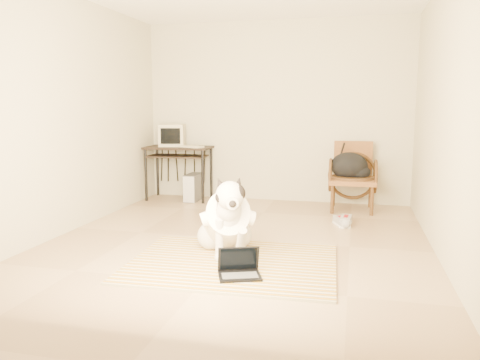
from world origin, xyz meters
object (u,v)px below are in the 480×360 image
(dog, at_px, (227,221))
(crt_monitor, at_px, (172,135))
(pc_tower, at_px, (193,187))
(laptop, at_px, (239,269))
(backpack, at_px, (351,167))
(computer_desk, at_px, (178,154))
(rattan_chair, at_px, (352,176))

(dog, relative_size, crt_monitor, 2.27)
(dog, xyz_separation_m, pc_tower, (-1.21, 2.45, -0.13))
(laptop, xyz_separation_m, crt_monitor, (-1.84, 3.12, 0.91))
(backpack, bearing_deg, dog, -116.13)
(computer_desk, xyz_separation_m, crt_monitor, (-0.11, 0.04, 0.28))
(pc_tower, xyz_separation_m, rattan_chair, (2.38, -0.07, 0.27))
(rattan_chair, bearing_deg, dog, -116.11)
(crt_monitor, height_order, rattan_chair, crt_monitor)
(dog, xyz_separation_m, rattan_chair, (1.17, 2.38, 0.14))
(pc_tower, distance_m, backpack, 2.39)
(laptop, height_order, rattan_chair, rattan_chair)
(laptop, distance_m, backpack, 3.08)
(crt_monitor, distance_m, rattan_chair, 2.79)
(dog, relative_size, rattan_chair, 1.07)
(backpack, bearing_deg, laptop, -106.61)
(pc_tower, xyz_separation_m, backpack, (2.35, -0.13, 0.41))
(laptop, distance_m, computer_desk, 3.58)
(rattan_chair, xyz_separation_m, backpack, (-0.03, -0.06, 0.13))
(dog, bearing_deg, pc_tower, 116.31)
(laptop, xyz_separation_m, backpack, (0.87, 2.91, 0.53))
(pc_tower, bearing_deg, dog, -63.69)
(computer_desk, xyz_separation_m, rattan_chair, (2.62, -0.11, -0.23))
(rattan_chair, bearing_deg, backpack, -115.04)
(computer_desk, relative_size, pc_tower, 2.28)
(computer_desk, bearing_deg, laptop, -60.64)
(pc_tower, bearing_deg, crt_monitor, 168.31)
(dog, xyz_separation_m, laptop, (0.27, -0.59, -0.25))
(crt_monitor, bearing_deg, backpack, -4.37)
(dog, distance_m, crt_monitor, 3.05)
(dog, bearing_deg, crt_monitor, 121.84)
(laptop, bearing_deg, backpack, 73.39)
(rattan_chair, bearing_deg, computer_desk, 177.67)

